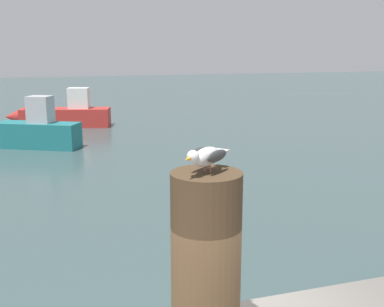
% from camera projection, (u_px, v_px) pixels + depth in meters
% --- Properties ---
extents(mooring_post, '(0.39, 0.39, 1.01)m').
position_uv_depth(mooring_post, '(206.00, 262.00, 2.61)').
color(mooring_post, '#4C3823').
rests_on(mooring_post, harbor_quay).
extents(seagull, '(0.33, 0.29, 0.14)m').
position_uv_depth(seagull, '(206.00, 156.00, 2.48)').
color(seagull, '#C66C60').
rests_on(seagull, mooring_post).
extents(boat_teal, '(3.56, 2.44, 1.84)m').
position_uv_depth(boat_teal, '(31.00, 131.00, 16.83)').
color(boat_teal, '#1E7075').
rests_on(boat_teal, ground_plane).
extents(boat_red, '(4.78, 2.26, 1.78)m').
position_uv_depth(boat_red, '(58.00, 115.00, 21.39)').
color(boat_red, '#B72D28').
rests_on(boat_red, ground_plane).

